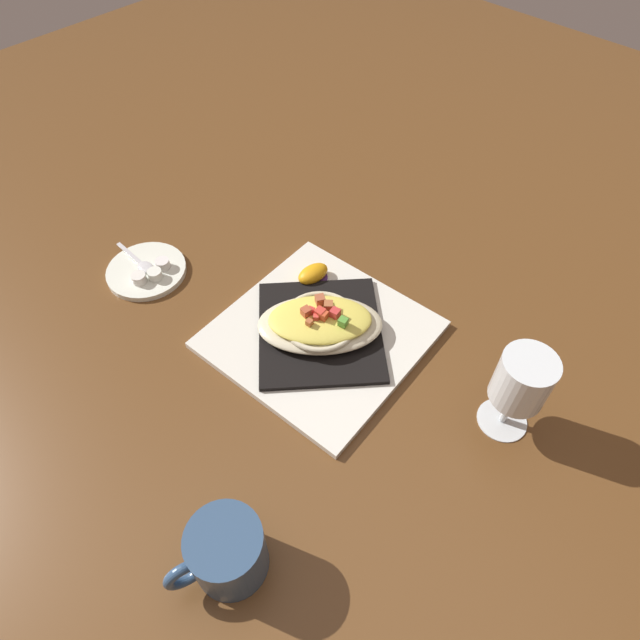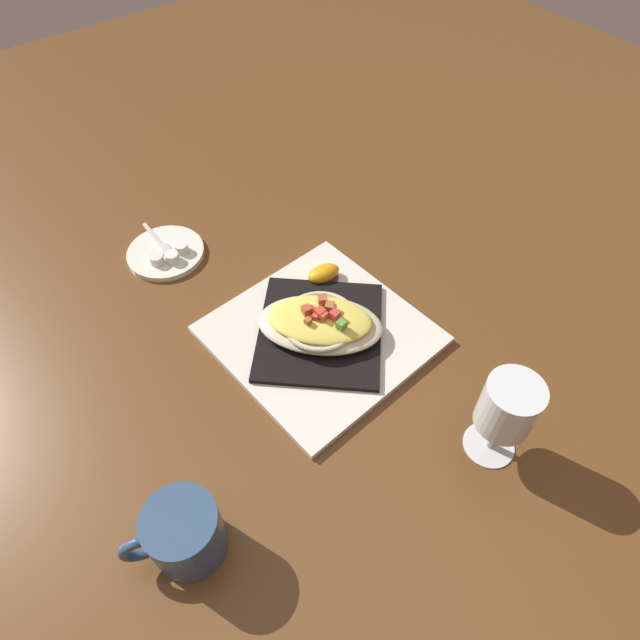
{
  "view_description": "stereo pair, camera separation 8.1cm",
  "coord_description": "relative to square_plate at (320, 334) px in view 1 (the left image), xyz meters",
  "views": [
    {
      "loc": [
        -0.36,
        0.38,
        0.68
      ],
      "look_at": [
        0.0,
        0.0,
        0.04
      ],
      "focal_mm": 30.55,
      "sensor_mm": 36.0,
      "label": 1
    },
    {
      "loc": [
        -0.41,
        0.32,
        0.68
      ],
      "look_at": [
        0.0,
        0.0,
        0.04
      ],
      "focal_mm": 30.55,
      "sensor_mm": 36.0,
      "label": 2
    }
  ],
  "objects": [
    {
      "name": "ground_plane",
      "position": [
        0.0,
        0.0,
        -0.01
      ],
      "size": [
        2.6,
        2.6,
        0.0
      ],
      "primitive_type": "plane",
      "color": "brown"
    },
    {
      "name": "square_plate",
      "position": [
        0.0,
        0.0,
        0.0
      ],
      "size": [
        0.31,
        0.31,
        0.01
      ],
      "primitive_type": "cube",
      "rotation": [
        0.0,
        0.0,
        0.07
      ],
      "color": "white",
      "rests_on": "ground_plane"
    },
    {
      "name": "folded_napkin",
      "position": [
        0.0,
        0.0,
        0.01
      ],
      "size": [
        0.28,
        0.28,
        0.01
      ],
      "primitive_type": "cube",
      "rotation": [
        0.0,
        0.0,
        0.82
      ],
      "color": "black",
      "rests_on": "square_plate"
    },
    {
      "name": "gratin_dish",
      "position": [
        -0.0,
        -0.0,
        0.03
      ],
      "size": [
        0.22,
        0.22,
        0.05
      ],
      "color": "beige",
      "rests_on": "folded_napkin"
    },
    {
      "name": "orange_garnish",
      "position": [
        0.09,
        -0.07,
        0.02
      ],
      "size": [
        0.05,
        0.06,
        0.03
      ],
      "color": "#44235D",
      "rests_on": "square_plate"
    },
    {
      "name": "coffee_mug",
      "position": [
        -0.16,
        0.32,
        0.03
      ],
      "size": [
        0.09,
        0.12,
        0.09
      ],
      "color": "#2F4B6E",
      "rests_on": "ground_plane"
    },
    {
      "name": "stemmed_glass",
      "position": [
        -0.29,
        -0.07,
        0.09
      ],
      "size": [
        0.07,
        0.07,
        0.14
      ],
      "color": "white",
      "rests_on": "ground_plane"
    },
    {
      "name": "creamer_saucer",
      "position": [
        0.31,
        0.1,
        -0.0
      ],
      "size": [
        0.14,
        0.14,
        0.01
      ],
      "primitive_type": "cylinder",
      "color": "white",
      "rests_on": "ground_plane"
    },
    {
      "name": "spoon",
      "position": [
        0.32,
        0.1,
        0.01
      ],
      "size": [
        0.1,
        0.02,
        0.01
      ],
      "color": "silver",
      "rests_on": "creamer_saucer"
    },
    {
      "name": "creamer_cup_0",
      "position": [
        0.29,
        0.13,
        0.01
      ],
      "size": [
        0.02,
        0.02,
        0.02
      ],
      "primitive_type": "cylinder",
      "color": "white",
      "rests_on": "creamer_saucer"
    },
    {
      "name": "creamer_cup_1",
      "position": [
        0.28,
        0.1,
        0.01
      ],
      "size": [
        0.02,
        0.02,
        0.02
      ],
      "primitive_type": "cylinder",
      "color": "white",
      "rests_on": "creamer_saucer"
    },
    {
      "name": "creamer_cup_2",
      "position": [
        0.29,
        0.08,
        0.01
      ],
      "size": [
        0.02,
        0.02,
        0.02
      ],
      "primitive_type": "cylinder",
      "color": "white",
      "rests_on": "creamer_saucer"
    }
  ]
}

